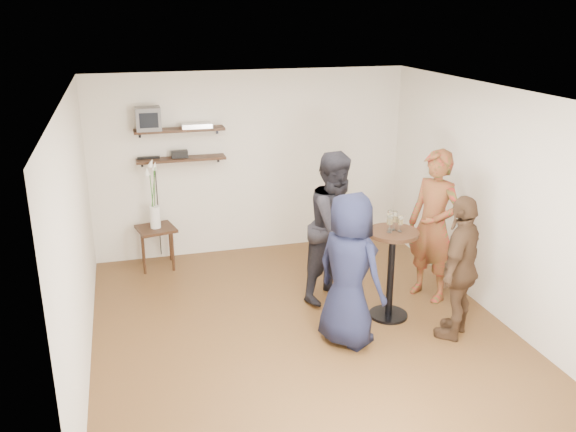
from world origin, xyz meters
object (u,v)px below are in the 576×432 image
Objects in this scene: crt_monitor at (148,119)px; dvd_deck at (196,125)px; radio at (180,154)px; person_navy at (349,270)px; person_dark at (337,227)px; drinks_table at (391,262)px; person_brown at (460,268)px; person_plaid at (434,226)px; side_table at (156,234)px.

crt_monitor is 0.80× the size of dvd_deck.
dvd_deck is 1.82× the size of radio.
radio is 0.13× the size of person_navy.
person_dark is at bearing -46.47° from radio.
person_brown reaches higher than drinks_table.
dvd_deck is 3.39m from person_plaid.
person_plaid is at bearing -29.86° from side_table.
crt_monitor is 3.68m from drinks_table.
drinks_table is at bearing -90.00° from person_plaid.
crt_monitor is at bearing -87.11° from person_brown.
drinks_table is 0.57× the size of person_dark.
person_brown is at bearing -47.70° from drinks_table.
person_plaid reaches higher than person_navy.
person_dark is (1.65, -1.74, -0.60)m from radio.
crt_monitor reaches higher than dvd_deck.
dvd_deck is at bearing 0.00° from crt_monitor.
person_navy is at bearing -135.98° from person_dark.
person_brown is at bearing -42.48° from side_table.
crt_monitor is 0.20× the size of person_brown.
person_plaid is 1.01× the size of person_dark.
person_navy is (-1.36, -0.76, -0.09)m from person_plaid.
radio is at bearing 28.89° from side_table.
person_dark is at bearing 123.36° from drinks_table.
crt_monitor is 0.19× the size of person_navy.
drinks_table reaches higher than side_table.
person_plaid is 1.16× the size of person_brown.
drinks_table is at bearing -48.95° from radio.
person_dark reaches higher than side_table.
side_table is 0.31× the size of person_plaid.
person_dark is 1.15× the size of person_brown.
person_dark is (-1.12, 0.30, -0.01)m from person_plaid.
person_navy reaches higher than person_brown.
crt_monitor is at bearing 106.09° from person_dark.
dvd_deck reaches higher than radio.
person_dark is 1.10× the size of person_navy.
radio is 1.13m from side_table.
person_plaid is 1.56m from person_navy.
person_brown is (2.60, -2.96, -0.72)m from radio.
radio is (-0.25, 0.00, -0.38)m from dvd_deck.
person_brown is at bearing -129.56° from person_navy.
person_dark is at bearing -51.04° from dvd_deck.
dvd_deck is at bearing -155.67° from person_plaid.
person_plaid is (3.15, -2.03, -1.09)m from crt_monitor.
drinks_table is at bearing -90.00° from person_brown.
person_plaid is 1.11× the size of person_navy.
side_table is (-0.64, -0.22, -1.42)m from dvd_deck.
crt_monitor reaches higher than person_brown.
person_brown is at bearing -48.71° from radio.
drinks_table is at bearing -44.15° from crt_monitor.
person_plaid is (2.77, -2.03, -0.59)m from radio.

